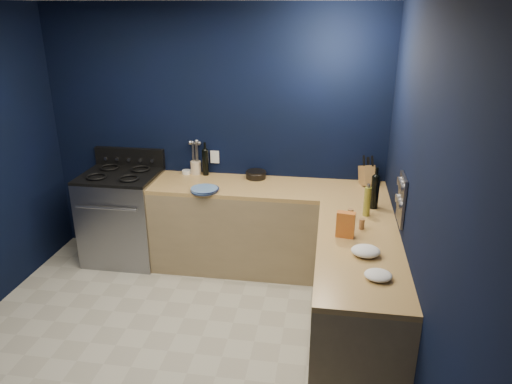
% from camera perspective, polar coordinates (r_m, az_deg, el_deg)
% --- Properties ---
extents(floor, '(3.50, 3.50, 0.02)m').
position_cam_1_polar(floor, '(4.07, -10.38, -18.13)').
color(floor, '#ADA998').
rests_on(floor, ground).
extents(wall_back, '(3.50, 0.02, 2.60)m').
position_cam_1_polar(wall_back, '(5.01, -4.92, 6.64)').
color(wall_back, black).
rests_on(wall_back, ground).
extents(wall_right, '(0.02, 3.50, 2.60)m').
position_cam_1_polar(wall_right, '(3.26, 18.68, -2.48)').
color(wall_right, black).
rests_on(wall_right, ground).
extents(cab_back, '(2.30, 0.63, 0.86)m').
position_cam_1_polar(cab_back, '(4.90, 1.36, -4.45)').
color(cab_back, '#907954').
rests_on(cab_back, floor).
extents(top_back, '(2.30, 0.63, 0.04)m').
position_cam_1_polar(top_back, '(4.73, 1.41, 0.48)').
color(top_back, olive).
rests_on(top_back, cab_back).
extents(cab_right, '(0.63, 1.67, 0.86)m').
position_cam_1_polar(cab_right, '(3.87, 11.66, -12.44)').
color(cab_right, '#907954').
rests_on(cab_right, floor).
extents(top_right, '(0.63, 1.67, 0.04)m').
position_cam_1_polar(top_right, '(3.65, 12.18, -6.52)').
color(top_right, olive).
rests_on(top_right, cab_right).
extents(gas_range, '(0.76, 0.66, 0.92)m').
position_cam_1_polar(gas_range, '(5.28, -15.39, -2.97)').
color(gas_range, gray).
rests_on(gas_range, floor).
extents(oven_door, '(0.59, 0.02, 0.42)m').
position_cam_1_polar(oven_door, '(5.02, -16.79, -4.51)').
color(oven_door, black).
rests_on(oven_door, gas_range).
extents(cooktop, '(0.76, 0.66, 0.03)m').
position_cam_1_polar(cooktop, '(5.11, -15.90, 1.90)').
color(cooktop, black).
rests_on(cooktop, gas_range).
extents(backguard, '(0.76, 0.06, 0.20)m').
position_cam_1_polar(backguard, '(5.34, -14.71, 4.02)').
color(backguard, black).
rests_on(backguard, gas_range).
extents(spice_panel, '(0.02, 0.28, 0.38)m').
position_cam_1_polar(spice_panel, '(3.80, 16.86, -0.86)').
color(spice_panel, gray).
rests_on(spice_panel, wall_right).
extents(wall_outlet, '(0.09, 0.02, 0.13)m').
position_cam_1_polar(wall_outlet, '(5.05, -4.90, 4.16)').
color(wall_outlet, white).
rests_on(wall_outlet, wall_back).
extents(plate_stack, '(0.29, 0.29, 0.03)m').
position_cam_1_polar(plate_stack, '(4.60, -6.14, 0.27)').
color(plate_stack, '#4A64AE').
rests_on(plate_stack, top_back).
extents(ramekin, '(0.10, 0.10, 0.04)m').
position_cam_1_polar(ramekin, '(5.12, -8.23, 2.37)').
color(ramekin, white).
rests_on(ramekin, top_back).
extents(utensil_crock, '(0.14, 0.14, 0.14)m').
position_cam_1_polar(utensil_crock, '(5.09, -7.12, 2.89)').
color(utensil_crock, beige).
rests_on(utensil_crock, top_back).
extents(wine_bottle_back, '(0.09, 0.09, 0.27)m').
position_cam_1_polar(wine_bottle_back, '(5.02, -6.01, 3.49)').
color(wine_bottle_back, black).
rests_on(wine_bottle_back, top_back).
extents(lemon_basket, '(0.25, 0.25, 0.08)m').
position_cam_1_polar(lemon_basket, '(4.92, -0.01, 2.07)').
color(lemon_basket, black).
rests_on(lemon_basket, top_back).
extents(knife_block, '(0.17, 0.25, 0.24)m').
position_cam_1_polar(knife_block, '(4.84, 12.99, 1.92)').
color(knife_block, olive).
rests_on(knife_block, top_back).
extents(wine_bottle_right, '(0.09, 0.09, 0.29)m').
position_cam_1_polar(wine_bottle_right, '(4.28, 13.89, -0.05)').
color(wine_bottle_right, black).
rests_on(wine_bottle_right, top_right).
extents(oil_bottle, '(0.06, 0.06, 0.25)m').
position_cam_1_polar(oil_bottle, '(4.11, 13.02, -1.11)').
color(oil_bottle, olive).
rests_on(oil_bottle, top_right).
extents(spice_jar_near, '(0.05, 0.05, 0.10)m').
position_cam_1_polar(spice_jar_near, '(4.01, 11.10, -2.68)').
color(spice_jar_near, olive).
rests_on(spice_jar_near, top_right).
extents(spice_jar_far, '(0.05, 0.05, 0.08)m').
position_cam_1_polar(spice_jar_far, '(3.89, 12.42, -3.72)').
color(spice_jar_far, olive).
rests_on(spice_jar_far, top_right).
extents(crouton_bag, '(0.15, 0.08, 0.20)m').
position_cam_1_polar(crouton_bag, '(3.71, 10.55, -3.82)').
color(crouton_bag, red).
rests_on(crouton_bag, top_right).
extents(towel_front, '(0.25, 0.23, 0.07)m').
position_cam_1_polar(towel_front, '(3.50, 12.86, -6.82)').
color(towel_front, white).
rests_on(towel_front, top_right).
extents(towel_end, '(0.23, 0.22, 0.05)m').
position_cam_1_polar(towel_end, '(3.24, 14.27, -9.52)').
color(towel_end, white).
rests_on(towel_end, top_right).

